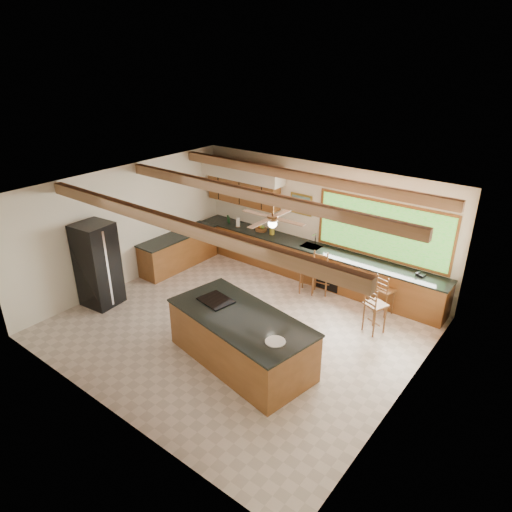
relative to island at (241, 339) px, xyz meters
The scene contains 9 objects.
ground 1.28m from the island, 132.19° to the left, with size 7.20×7.20×0.00m, color beige.
room_shell 2.48m from the island, 122.19° to the left, with size 7.27×6.54×3.02m.
counter_run 3.76m from the island, 115.39° to the left, with size 7.12×3.10×1.24m.
island is the anchor object (origin of this frame).
refrigerator 4.05m from the island, behind, with size 0.85×0.83×2.00m.
bar_stool_a 3.10m from the island, 98.40° to the left, with size 0.50×0.50×1.10m.
bar_stool_b 3.27m from the island, 92.76° to the left, with size 0.48×0.48×1.18m.
bar_stool_c 3.58m from the island, 66.05° to the left, with size 0.42×0.42×1.00m.
bar_stool_d 2.91m from the island, 57.00° to the left, with size 0.51×0.51×1.10m.
Camera 1 is at (5.43, -6.39, 5.53)m, focal length 32.00 mm.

